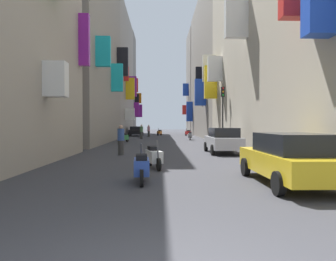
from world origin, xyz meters
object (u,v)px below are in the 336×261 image
(scooter_silver, at_px, (190,136))
(pedestrian_near_right, at_px, (149,131))
(pedestrian_near_left, at_px, (121,140))
(parked_car_black, at_px, (136,131))
(pedestrian_mid_street, at_px, (120,136))
(scooter_white, at_px, (154,156))
(parked_car_yellow, at_px, (291,158))
(scooter_green, at_px, (124,137))
(pedestrian_crossing, at_px, (141,132))
(traffic_light_near_corner, at_px, (223,106))
(scooter_blue, at_px, (141,167))
(parked_car_silver, at_px, (223,140))
(scooter_red, at_px, (188,133))
(scooter_orange, at_px, (159,132))

(scooter_silver, relative_size, pedestrian_near_right, 1.10)
(pedestrian_near_left, bearing_deg, scooter_silver, 71.92)
(parked_car_black, height_order, pedestrian_mid_street, pedestrian_mid_street)
(scooter_white, xyz_separation_m, pedestrian_near_right, (-1.38, 31.65, 0.34))
(parked_car_yellow, xyz_separation_m, scooter_green, (-7.19, 21.09, -0.31))
(pedestrian_crossing, xyz_separation_m, traffic_light_near_corner, (6.94, -13.30, 2.25))
(parked_car_yellow, xyz_separation_m, scooter_blue, (-4.30, 0.47, -0.31))
(scooter_silver, height_order, pedestrian_near_right, pedestrian_near_right)
(scooter_blue, relative_size, pedestrian_crossing, 1.16)
(scooter_white, distance_m, pedestrian_near_left, 5.64)
(parked_car_black, height_order, parked_car_silver, parked_car_silver)
(pedestrian_near_left, distance_m, traffic_light_near_corner, 9.50)
(parked_car_black, distance_m, scooter_white, 33.93)
(scooter_red, distance_m, traffic_light_near_corner, 22.39)
(scooter_orange, xyz_separation_m, pedestrian_mid_street, (-3.25, -21.37, 0.31))
(pedestrian_near_right, height_order, pedestrian_mid_street, pedestrian_near_right)
(scooter_blue, relative_size, pedestrian_near_right, 1.20)
(scooter_silver, height_order, pedestrian_mid_street, pedestrian_mid_street)
(parked_car_silver, relative_size, pedestrian_mid_street, 2.54)
(scooter_blue, height_order, pedestrian_mid_street, pedestrian_mid_street)
(parked_car_black, xyz_separation_m, parked_car_silver, (7.29, -27.50, 0.05))
(parked_car_black, relative_size, pedestrian_near_right, 2.79)
(scooter_silver, height_order, pedestrian_near_left, pedestrian_near_left)
(parked_car_yellow, relative_size, pedestrian_crossing, 2.67)
(scooter_white, bearing_deg, scooter_orange, 89.81)
(scooter_blue, relative_size, scooter_white, 0.99)
(parked_car_yellow, distance_m, scooter_green, 22.28)
(traffic_light_near_corner, bearing_deg, scooter_silver, 97.78)
(pedestrian_near_left, bearing_deg, pedestrian_crossing, 90.05)
(parked_car_black, height_order, pedestrian_near_left, pedestrian_near_left)
(scooter_blue, height_order, pedestrian_crossing, pedestrian_crossing)
(scooter_silver, distance_m, scooter_green, 8.03)
(pedestrian_crossing, height_order, pedestrian_mid_street, pedestrian_crossing)
(parked_car_yellow, bearing_deg, parked_car_silver, 90.01)
(traffic_light_near_corner, bearing_deg, pedestrian_mid_street, 162.52)
(scooter_red, xyz_separation_m, pedestrian_near_left, (-6.25, -28.34, 0.38))
(parked_car_silver, xyz_separation_m, pedestrian_near_right, (-5.36, 25.39, 0.01))
(scooter_blue, distance_m, scooter_green, 20.82)
(parked_car_silver, distance_m, scooter_silver, 15.78)
(scooter_white, bearing_deg, pedestrian_crossing, 94.56)
(pedestrian_near_left, relative_size, traffic_light_near_corner, 0.37)
(scooter_silver, distance_m, pedestrian_near_left, 17.63)
(parked_car_yellow, xyz_separation_m, pedestrian_near_right, (-5.36, 35.09, 0.03))
(scooter_white, xyz_separation_m, pedestrian_mid_street, (-3.13, 13.93, 0.31))
(scooter_white, distance_m, pedestrian_near_right, 31.68)
(scooter_green, height_order, pedestrian_crossing, pedestrian_crossing)
(scooter_red, relative_size, pedestrian_near_right, 1.10)
(parked_car_yellow, xyz_separation_m, scooter_white, (-3.98, 3.45, -0.31))
(pedestrian_near_right, bearing_deg, parked_car_yellow, -81.31)
(scooter_blue, bearing_deg, pedestrian_mid_street, 99.47)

